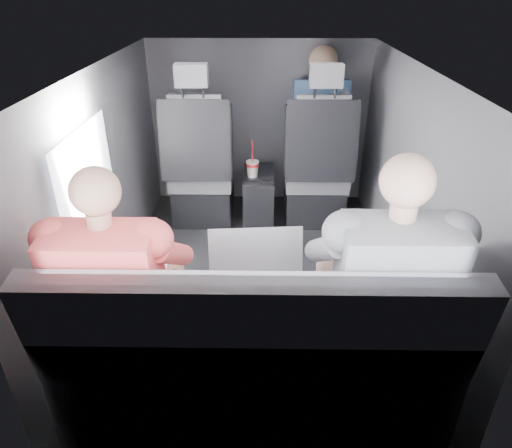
{
  "coord_description": "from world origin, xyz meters",
  "views": [
    {
      "loc": [
        0.03,
        -2.48,
        1.77
      ],
      "look_at": [
        -0.01,
        -0.05,
        0.45
      ],
      "focal_mm": 32.0,
      "sensor_mm": 36.0,
      "label": 1
    }
  ],
  "objects_px": {
    "front_seat_left": "(201,175)",
    "laptop_silver": "(256,262)",
    "front_seat_right": "(316,176)",
    "rear_bench": "(254,367)",
    "center_console": "(259,196)",
    "passenger_rear_left": "(124,292)",
    "soda_cup": "(252,169)",
    "laptop_black": "(373,263)",
    "passenger_front_right": "(319,121)",
    "laptop_white": "(133,264)",
    "passenger_rear_right": "(380,291)"
  },
  "relations": [
    {
      "from": "front_seat_left",
      "to": "laptop_silver",
      "type": "distance_m",
      "value": 1.68
    },
    {
      "from": "front_seat_right",
      "to": "rear_bench",
      "type": "height_order",
      "value": "front_seat_right"
    },
    {
      "from": "center_console",
      "to": "rear_bench",
      "type": "bearing_deg",
      "value": -90.0
    },
    {
      "from": "passenger_rear_left",
      "to": "center_console",
      "type": "bearing_deg",
      "value": 73.72
    },
    {
      "from": "soda_cup",
      "to": "laptop_black",
      "type": "relative_size",
      "value": 0.85
    },
    {
      "from": "soda_cup",
      "to": "passenger_rear_left",
      "type": "xyz_separation_m",
      "value": [
        -0.49,
        -1.76,
        0.15
      ]
    },
    {
      "from": "center_console",
      "to": "laptop_black",
      "type": "relative_size",
      "value": 1.39
    },
    {
      "from": "center_console",
      "to": "rear_bench",
      "type": "xyz_separation_m",
      "value": [
        -0.0,
        -1.94,
        0.11
      ]
    },
    {
      "from": "front_seat_right",
      "to": "passenger_front_right",
      "type": "xyz_separation_m",
      "value": [
        0.03,
        0.26,
        0.36
      ]
    },
    {
      "from": "front_seat_right",
      "to": "soda_cup",
      "type": "bearing_deg",
      "value": -174.78
    },
    {
      "from": "laptop_white",
      "to": "passenger_front_right",
      "type": "xyz_separation_m",
      "value": [
        1.03,
        1.87,
        0.13
      ]
    },
    {
      "from": "rear_bench",
      "to": "passenger_rear_right",
      "type": "xyz_separation_m",
      "value": [
        0.51,
        0.09,
        0.34
      ]
    },
    {
      "from": "laptop_silver",
      "to": "passenger_rear_left",
      "type": "xyz_separation_m",
      "value": [
        -0.54,
        -0.21,
        -0.01
      ]
    },
    {
      "from": "laptop_silver",
      "to": "center_console",
      "type": "bearing_deg",
      "value": 90.19
    },
    {
      "from": "front_seat_left",
      "to": "rear_bench",
      "type": "distance_m",
      "value": 1.96
    },
    {
      "from": "laptop_silver",
      "to": "passenger_rear_right",
      "type": "height_order",
      "value": "passenger_rear_right"
    },
    {
      "from": "laptop_silver",
      "to": "passenger_rear_right",
      "type": "relative_size",
      "value": 0.33
    },
    {
      "from": "rear_bench",
      "to": "soda_cup",
      "type": "height_order",
      "value": "rear_bench"
    },
    {
      "from": "front_seat_right",
      "to": "laptop_black",
      "type": "xyz_separation_m",
      "value": [
        0.08,
        -1.58,
        0.23
      ]
    },
    {
      "from": "soda_cup",
      "to": "passenger_rear_right",
      "type": "height_order",
      "value": "passenger_rear_right"
    },
    {
      "from": "laptop_black",
      "to": "laptop_white",
      "type": "bearing_deg",
      "value": -178.56
    },
    {
      "from": "center_console",
      "to": "laptop_white",
      "type": "xyz_separation_m",
      "value": [
        -0.55,
        -1.65,
        0.43
      ]
    },
    {
      "from": "center_console",
      "to": "passenger_rear_left",
      "type": "xyz_separation_m",
      "value": [
        -0.54,
        -1.85,
        0.43
      ]
    },
    {
      "from": "soda_cup",
      "to": "passenger_rear_left",
      "type": "relative_size",
      "value": 0.24
    },
    {
      "from": "rear_bench",
      "to": "passenger_rear_left",
      "type": "distance_m",
      "value": 0.63
    },
    {
      "from": "front_seat_right",
      "to": "laptop_black",
      "type": "relative_size",
      "value": 3.67
    },
    {
      "from": "front_seat_left",
      "to": "passenger_rear_left",
      "type": "height_order",
      "value": "front_seat_left"
    },
    {
      "from": "front_seat_left",
      "to": "center_console",
      "type": "height_order",
      "value": "front_seat_left"
    },
    {
      "from": "passenger_rear_left",
      "to": "passenger_rear_right",
      "type": "distance_m",
      "value": 1.05
    },
    {
      "from": "laptop_black",
      "to": "passenger_front_right",
      "type": "bearing_deg",
      "value": 91.71
    },
    {
      "from": "front_seat_left",
      "to": "soda_cup",
      "type": "bearing_deg",
      "value": -6.44
    },
    {
      "from": "front_seat_right",
      "to": "passenger_rear_right",
      "type": "height_order",
      "value": "passenger_rear_right"
    },
    {
      "from": "front_seat_right",
      "to": "passenger_rear_right",
      "type": "bearing_deg",
      "value": -88.01
    },
    {
      "from": "center_console",
      "to": "laptop_silver",
      "type": "bearing_deg",
      "value": -89.81
    },
    {
      "from": "laptop_silver",
      "to": "passenger_rear_left",
      "type": "relative_size",
      "value": 0.34
    },
    {
      "from": "soda_cup",
      "to": "passenger_rear_right",
      "type": "distance_m",
      "value": 1.86
    },
    {
      "from": "front_seat_left",
      "to": "laptop_silver",
      "type": "xyz_separation_m",
      "value": [
        0.46,
        -1.59,
        0.24
      ]
    },
    {
      "from": "front_seat_right",
      "to": "laptop_silver",
      "type": "distance_m",
      "value": 1.67
    },
    {
      "from": "laptop_silver",
      "to": "passenger_front_right",
      "type": "bearing_deg",
      "value": 75.68
    },
    {
      "from": "laptop_silver",
      "to": "laptop_black",
      "type": "xyz_separation_m",
      "value": [
        0.53,
        0.01,
        -0.01
      ]
    },
    {
      "from": "laptop_white",
      "to": "passenger_rear_left",
      "type": "relative_size",
      "value": 0.29
    },
    {
      "from": "laptop_silver",
      "to": "laptop_white",
      "type": "bearing_deg",
      "value": -178.64
    },
    {
      "from": "soda_cup",
      "to": "laptop_white",
      "type": "bearing_deg",
      "value": -107.8
    },
    {
      "from": "front_seat_left",
      "to": "center_console",
      "type": "xyz_separation_m",
      "value": [
        0.45,
        0.04,
        -0.2
      ]
    },
    {
      "from": "rear_bench",
      "to": "passenger_rear_right",
      "type": "distance_m",
      "value": 0.62
    },
    {
      "from": "soda_cup",
      "to": "passenger_front_right",
      "type": "distance_m",
      "value": 0.67
    },
    {
      "from": "laptop_black",
      "to": "passenger_front_right",
      "type": "distance_m",
      "value": 1.84
    },
    {
      "from": "center_console",
      "to": "rear_bench",
      "type": "height_order",
      "value": "rear_bench"
    },
    {
      "from": "laptop_black",
      "to": "passenger_rear_right",
      "type": "relative_size",
      "value": 0.27
    },
    {
      "from": "soda_cup",
      "to": "passenger_front_right",
      "type": "bearing_deg",
      "value": 29.99
    }
  ]
}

